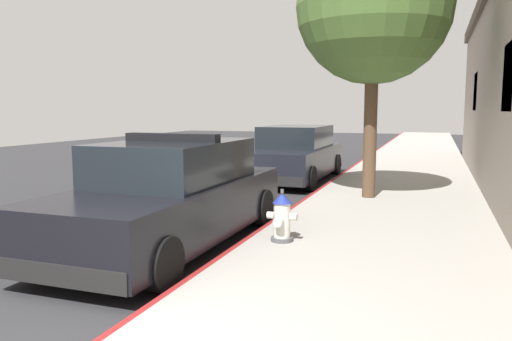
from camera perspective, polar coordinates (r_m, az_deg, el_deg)
The scene contains 7 objects.
ground_plane at distance 14.91m, azimuth -7.34°, elevation -1.28°, with size 30.85×60.00×0.20m, color #2B2B2D.
sidewalk_pavement at distance 13.29m, azimuth 16.36°, elevation -1.78°, with size 3.56×60.00×0.14m, color #9E9991.
curb_painted_edge at distance 13.52m, azimuth 8.64°, elevation -1.44°, with size 0.08×60.00×0.14m, color maroon.
police_cruiser at distance 7.55m, azimuth -9.64°, elevation -2.95°, with size 1.94×4.84×1.68m.
parked_car_silver_ahead at distance 14.33m, azimuth 4.48°, elevation 1.80°, with size 1.94×4.84×1.56m.
fire_hydrant at distance 7.23m, azimuth 2.96°, elevation -5.36°, with size 0.44×0.40×0.76m.
street_tree at distance 11.19m, azimuth 13.25°, elevation 17.66°, with size 3.22×3.22×5.63m.
Camera 1 is at (2.52, -3.13, 2.04)m, focal length 35.13 mm.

